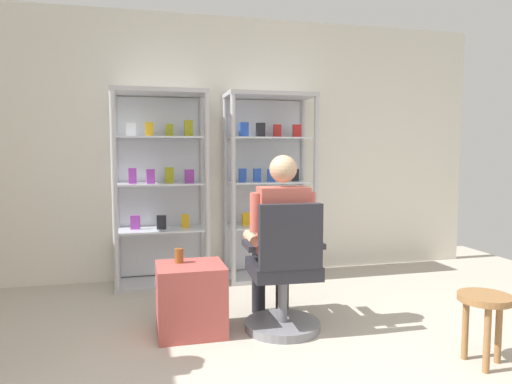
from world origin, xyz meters
The scene contains 8 objects.
back_wall centered at (0.00, 3.00, 1.35)m, with size 6.00×0.10×2.70m, color silver.
display_cabinet_left centered at (-0.55, 2.76, 0.97)m, with size 0.90×0.45×1.90m.
display_cabinet_right centered at (0.55, 2.76, 0.97)m, with size 0.90×0.45×1.90m.
office_chair centered at (0.25, 1.25, 0.39)m, with size 0.57×0.56×0.96m.
seated_shopkeeper centered at (0.26, 1.41, 0.71)m, with size 0.50×0.58×1.29m.
storage_crate centered at (-0.41, 1.40, 0.25)m, with size 0.48×0.43×0.51m, color #B24C47.
tea_glass centered at (-0.48, 1.48, 0.56)m, with size 0.06×0.06×0.11m, color brown.
wooden_stool centered at (1.28, 0.45, 0.35)m, with size 0.32×0.32×0.44m.
Camera 1 is at (-0.76, -1.90, 1.32)m, focal length 32.75 mm.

